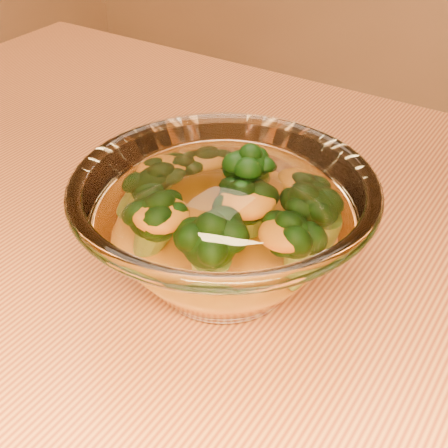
% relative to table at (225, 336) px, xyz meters
% --- Properties ---
extents(table, '(1.20, 0.80, 0.75)m').
position_rel_table_xyz_m(table, '(0.00, 0.00, 0.00)').
color(table, '#B77237').
rests_on(table, ground).
extents(glass_bowl, '(0.24, 0.24, 0.11)m').
position_rel_table_xyz_m(glass_bowl, '(0.02, -0.03, 0.15)').
color(glass_bowl, white).
rests_on(glass_bowl, table).
extents(cheese_sauce, '(0.13, 0.13, 0.04)m').
position_rel_table_xyz_m(cheese_sauce, '(0.02, -0.03, 0.13)').
color(cheese_sauce, orange).
rests_on(cheese_sauce, glass_bowl).
extents(broccoli_heap, '(0.17, 0.14, 0.08)m').
position_rel_table_xyz_m(broccoli_heap, '(0.02, -0.02, 0.17)').
color(broccoli_heap, black).
rests_on(broccoli_heap, cheese_sauce).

